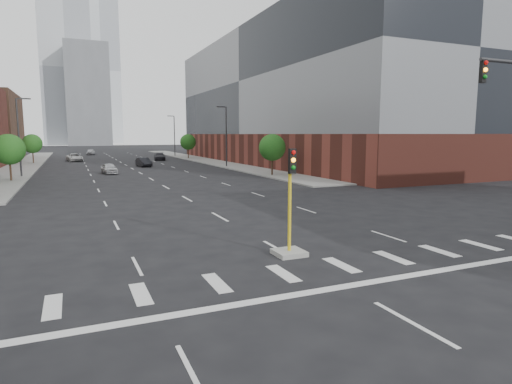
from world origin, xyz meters
TOP-DOWN VIEW (x-y plane):
  - ground at (0.00, 0.00)m, footprint 400.00×400.00m
  - sidewalk_left_far at (-15.00, 74.00)m, footprint 5.00×92.00m
  - sidewalk_right_far at (15.00, 74.00)m, footprint 5.00×92.00m
  - building_right_main at (29.50, 60.00)m, footprint 24.00×70.00m
  - tower_left at (-8.00, 220.00)m, footprint 22.00×22.00m
  - tower_right at (10.00, 260.00)m, footprint 20.00×20.00m
  - tower_mid at (0.00, 200.00)m, footprint 18.00×18.00m
  - median_traffic_signal at (0.00, 8.97)m, footprint 1.20×1.20m
  - streetlight_right_a at (13.41, 55.00)m, footprint 1.60×0.22m
  - streetlight_right_b at (13.41, 90.00)m, footprint 1.60×0.22m
  - streetlight_left at (-13.41, 50.00)m, footprint 1.60×0.22m
  - tree_left_near at (-14.00, 45.00)m, footprint 3.20×3.20m
  - tree_left_far at (-14.00, 75.00)m, footprint 3.20×3.20m
  - tree_right_near at (14.00, 40.00)m, footprint 3.20×3.20m
  - tree_right_far at (14.00, 80.00)m, footprint 3.20×3.20m
  - car_near_left at (-3.74, 50.73)m, footprint 2.01×4.14m
  - car_mid_right at (2.15, 61.30)m, footprint 2.07×4.44m
  - car_far_left at (-7.52, 79.67)m, footprint 3.04×5.39m
  - car_deep_right at (7.62, 77.02)m, footprint 2.82×5.28m
  - car_distant at (-3.72, 105.12)m, footprint 2.26×4.35m

SIDE VIEW (x-z plane):
  - ground at x=0.00m, z-range 0.00..0.00m
  - sidewalk_left_far at x=-15.00m, z-range 0.00..0.15m
  - sidewalk_right_far at x=15.00m, z-range 0.00..0.15m
  - car_near_left at x=-3.74m, z-range 0.00..1.36m
  - car_mid_right at x=2.15m, z-range 0.00..1.41m
  - car_distant at x=-3.72m, z-range 0.00..1.41m
  - car_far_left at x=-7.52m, z-range 0.00..1.42m
  - car_deep_right at x=7.62m, z-range 0.00..1.46m
  - median_traffic_signal at x=0.00m, z-range -1.23..3.17m
  - tree_left_near at x=-14.00m, z-range 0.97..5.82m
  - tree_left_far at x=-14.00m, z-range 0.97..5.82m
  - tree_right_near at x=14.00m, z-range 0.97..5.82m
  - tree_right_far at x=14.00m, z-range 0.97..5.82m
  - streetlight_right_a at x=13.41m, z-range 0.47..9.55m
  - streetlight_right_b at x=13.41m, z-range 0.47..9.55m
  - streetlight_left at x=-13.41m, z-range 0.47..9.55m
  - building_right_main at x=29.50m, z-range 0.00..22.00m
  - tower_mid at x=0.00m, z-range 0.00..44.00m
  - tower_left at x=-8.00m, z-range 0.00..70.00m
  - tower_right at x=10.00m, z-range 0.00..80.00m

